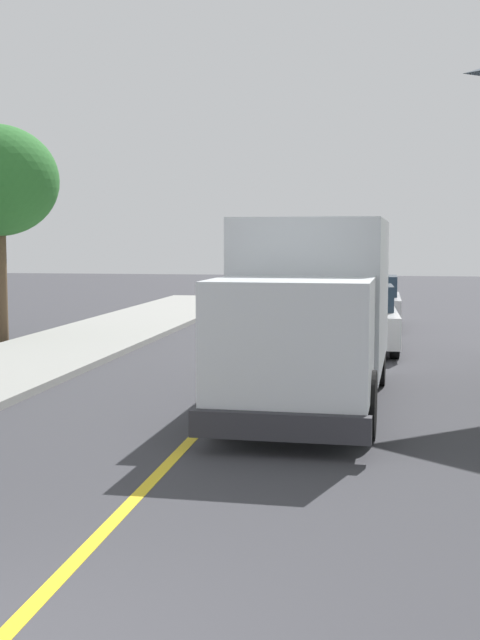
% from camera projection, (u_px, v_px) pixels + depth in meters
% --- Properties ---
extents(centre_line_yellow, '(0.16, 56.00, 0.01)m').
position_uv_depth(centre_line_yellow, '(234.00, 395.00, 15.38)').
color(centre_line_yellow, gold).
rests_on(centre_line_yellow, ground).
extents(box_truck, '(2.62, 7.25, 3.20)m').
position_uv_depth(box_truck, '(313.00, 302.00, 14.58)').
color(box_truck, silver).
rests_on(box_truck, ground).
extents(parked_car_near, '(1.95, 4.46, 1.67)m').
position_uv_depth(parked_car_near, '(361.00, 319.00, 21.56)').
color(parked_car_near, silver).
rests_on(parked_car_near, ground).
extents(parked_car_mid, '(1.81, 4.40, 1.67)m').
position_uv_depth(parked_car_mid, '(372.00, 303.00, 26.96)').
color(parked_car_mid, '#B7B7BC').
rests_on(parked_car_mid, ground).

